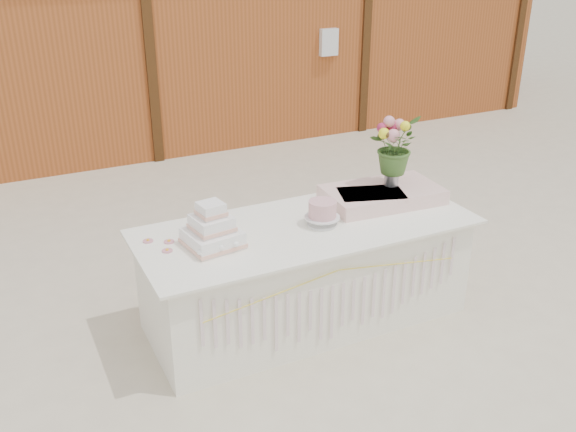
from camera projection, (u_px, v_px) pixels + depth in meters
name	position (u px, v px, depth m)	size (l,w,h in m)	color
ground	(306.00, 318.00, 4.82)	(80.00, 80.00, 0.00)	beige
barn	(110.00, 6.00, 9.04)	(12.60, 4.60, 3.30)	#9B4B20
cake_table	(306.00, 273.00, 4.66)	(2.40, 1.00, 0.77)	white
wedding_cake	(212.00, 232.00, 4.17)	(0.38, 0.38, 0.31)	white
pink_cake_stand	(322.00, 212.00, 4.47)	(0.25, 0.25, 0.18)	white
satin_runner	(382.00, 195.00, 4.88)	(0.87, 0.50, 0.11)	beige
flower_vase	(392.00, 176.00, 4.88)	(0.11, 0.11, 0.15)	#ACACB1
bouquet	(394.00, 139.00, 4.76)	(0.38, 0.33, 0.42)	#3F6629
loose_flowers	(161.00, 244.00, 4.22)	(0.14, 0.34, 0.02)	#CC7D8D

